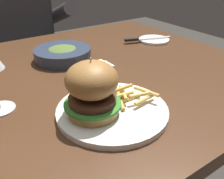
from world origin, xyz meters
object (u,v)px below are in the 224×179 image
Objects in this scene: table_knife at (143,39)px; soup_bowl at (63,54)px; bread_plate at (154,40)px; main_plate at (112,111)px; burger_sandwich at (92,89)px; diner_person at (20,56)px; butter_dish at (99,68)px.

soup_bowl is (-0.37, 0.01, 0.01)m from table_knife.
table_knife is at bearing -1.57° from soup_bowl.
bread_plate is 0.65× the size of soup_bowl.
table_knife is (0.42, 0.37, 0.01)m from main_plate.
soup_bowl is at bearing 82.59° from main_plate.
burger_sandwich is 0.39m from soup_bowl.
table_knife is at bearing -58.99° from diner_person.
table_knife is 1.01× the size of soup_bowl.
main_plate is at bearing -138.48° from table_knife.
main_plate reaches higher than bread_plate.
soup_bowl is (0.05, 0.38, 0.02)m from main_plate.
soup_bowl is at bearing 108.03° from butter_dish.
burger_sandwich is 0.11× the size of diner_person.
soup_bowl is (0.10, 0.37, -0.05)m from burger_sandwich.
soup_bowl is at bearing 178.43° from table_knife.
bread_plate is 0.39m from butter_dish.
butter_dish is 0.79m from diner_person.
diner_person is (0.05, 0.98, -0.18)m from main_plate.
butter_dish reaches higher than bread_plate.
diner_person reaches higher than burger_sandwich.
main_plate is at bearing -10.07° from burger_sandwich.
burger_sandwich is 1.65× the size of butter_dish.
burger_sandwich is 0.62m from bread_plate.
table_knife is (-0.05, 0.02, 0.01)m from bread_plate.
butter_dish is at bearing 54.69° from burger_sandwich.
butter_dish is at bearing -154.52° from table_knife.
burger_sandwich is 0.68× the size of soup_bowl.
burger_sandwich is 0.27m from butter_dish.
burger_sandwich is 1.01m from diner_person.
table_knife is at bearing 37.83° from burger_sandwich.
soup_bowl is at bearing -89.82° from diner_person.
butter_dish reaches higher than main_plate.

